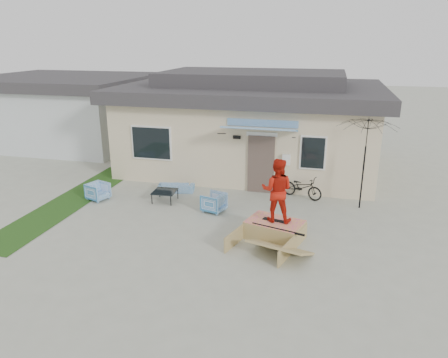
% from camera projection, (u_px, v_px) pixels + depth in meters
% --- Properties ---
extents(ground, '(90.00, 90.00, 0.00)m').
position_uv_depth(ground, '(198.00, 243.00, 11.66)').
color(ground, '#9B9D8C').
rests_on(ground, ground).
extents(grass_strip, '(1.40, 8.00, 0.01)m').
position_uv_depth(grass_strip, '(72.00, 201.00, 14.70)').
color(grass_strip, '#1C4014').
rests_on(grass_strip, ground).
extents(house, '(10.80, 8.49, 4.10)m').
position_uv_depth(house, '(252.00, 121.00, 18.41)').
color(house, beige).
rests_on(house, ground).
extents(neighbor_house, '(8.60, 7.60, 3.50)m').
position_uv_depth(neighbor_house, '(66.00, 109.00, 22.73)').
color(neighbor_house, silver).
rests_on(neighbor_house, ground).
extents(loveseat, '(1.35, 0.63, 0.51)m').
position_uv_depth(loveseat, '(176.00, 185.00, 15.53)').
color(loveseat, '#2270AA').
rests_on(loveseat, ground).
extents(armchair_left, '(0.79, 0.81, 0.67)m').
position_uv_depth(armchair_left, '(98.00, 191.00, 14.70)').
color(armchair_left, '#2270AA').
rests_on(armchair_left, ground).
extents(armchair_right, '(0.78, 0.81, 0.68)m').
position_uv_depth(armchair_right, '(214.00, 201.00, 13.70)').
color(armchair_right, '#2270AA').
rests_on(armchair_right, ground).
extents(coffee_table, '(0.80, 0.80, 0.38)m').
position_uv_depth(coffee_table, '(165.00, 196.00, 14.60)').
color(coffee_table, black).
rests_on(coffee_table, ground).
extents(bicycle, '(1.60, 1.05, 0.97)m').
position_uv_depth(bicycle, '(302.00, 185.00, 14.83)').
color(bicycle, black).
rests_on(bicycle, ground).
extents(patio_umbrella, '(2.16, 2.04, 2.20)m').
position_uv_depth(patio_umbrella, '(365.00, 157.00, 13.54)').
color(patio_umbrella, black).
rests_on(patio_umbrella, ground).
extents(skate_ramp, '(2.01, 2.35, 0.50)m').
position_uv_depth(skate_ramp, '(275.00, 230.00, 11.87)').
color(skate_ramp, '#9A834E').
rests_on(skate_ramp, ground).
extents(skateboard, '(0.77, 0.34, 0.05)m').
position_uv_depth(skateboard, '(276.00, 220.00, 11.83)').
color(skateboard, black).
rests_on(skateboard, skate_ramp).
extents(skater, '(0.88, 0.68, 1.79)m').
position_uv_depth(skater, '(277.00, 189.00, 11.54)').
color(skater, '#B6190C').
rests_on(skater, skateboard).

